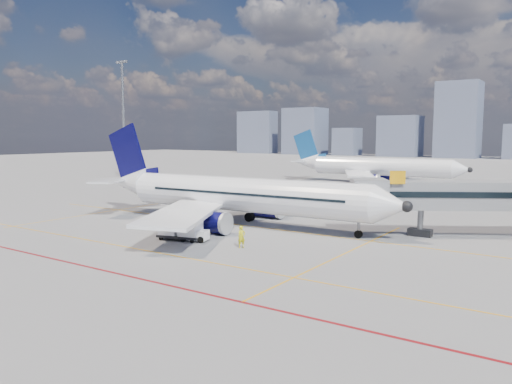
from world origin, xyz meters
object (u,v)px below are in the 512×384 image
Objects in this scene: cargo_dolly at (180,227)px; belt_loader at (177,218)px; second_aircraft at (373,167)px; baggage_tug at (194,233)px; main_aircraft at (232,194)px; ramp_worker at (242,237)px.

cargo_dolly reaches higher than belt_loader.
second_aircraft reaches higher than baggage_tug.
second_aircraft is at bearing 92.52° from main_aircraft.
belt_loader is at bearing 126.49° from baggage_tug.
ramp_worker is (13.10, -6.00, 0.39)m from belt_loader.
ramp_worker is (12.21, -62.16, -2.29)m from second_aircraft.
ramp_worker reaches higher than baggage_tug.
second_aircraft is at bearing 82.27° from cargo_dolly.
baggage_tug is 10.09m from belt_loader.
cargo_dolly is 2.34× the size of ramp_worker.
second_aircraft is 19.53× the size of ramp_worker.
belt_loader is (-5.61, -2.68, -2.67)m from main_aircraft.
baggage_tug is 1.43m from cargo_dolly.
main_aircraft reaches higher than cargo_dolly.
ramp_worker is (7.49, -8.68, -2.28)m from main_aircraft.
baggage_tug is (7.04, -62.40, -2.44)m from second_aircraft.
main_aircraft is at bearing 83.21° from cargo_dolly.
belt_loader is at bearing 122.40° from cargo_dolly.
cargo_dolly is 6.53m from ramp_worker.
belt_loader is at bearing -92.39° from second_aircraft.
main_aircraft is at bearing 67.17° from ramp_worker.
main_aircraft is 11.69m from ramp_worker.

